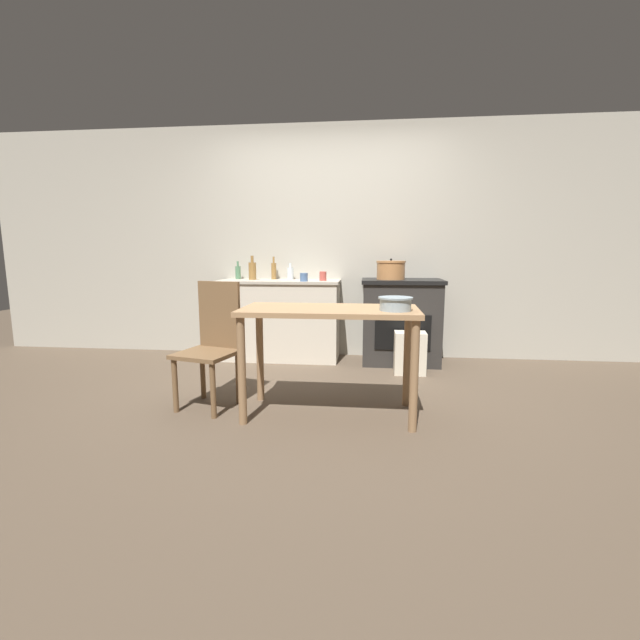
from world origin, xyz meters
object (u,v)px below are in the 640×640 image
(stove, at_px, (401,321))
(cup_center, at_px, (304,277))
(bottle_mid_left, at_px, (238,272))
(bottle_center_left, at_px, (252,270))
(chair, at_px, (212,342))
(cup_center_right, at_px, (323,276))
(bottle_left, at_px, (290,273))
(stock_pot, at_px, (391,270))
(bottle_far_left, at_px, (274,271))
(work_table, at_px, (329,325))
(flour_sack, at_px, (410,353))
(mixing_bowl_large, at_px, (395,303))

(stove, xyz_separation_m, cup_center, (-1.02, -0.15, 0.47))
(bottle_mid_left, relative_size, bottle_center_left, 0.76)
(chair, relative_size, cup_center_right, 9.71)
(chair, xyz_separation_m, bottle_left, (0.31, 1.64, 0.45))
(bottle_center_left, bearing_deg, bottle_left, 15.46)
(chair, distance_m, stock_pot, 2.07)
(stove, bearing_deg, bottle_far_left, 173.10)
(bottle_mid_left, bearing_deg, work_table, -55.56)
(bottle_far_left, bearing_deg, cup_center_right, -19.43)
(work_table, bearing_deg, stove, 68.49)
(stock_pot, bearing_deg, cup_center_right, 179.89)
(flour_sack, xyz_separation_m, bottle_center_left, (-1.68, 0.50, 0.77))
(stock_pot, xyz_separation_m, bottle_center_left, (-1.50, 0.10, -0.02))
(bottle_far_left, height_order, bottle_center_left, bottle_center_left)
(stove, height_order, bottle_far_left, bottle_far_left)
(bottle_mid_left, xyz_separation_m, cup_center, (0.79, -0.30, -0.03))
(cup_center_right, bearing_deg, mixing_bowl_large, -68.09)
(chair, xyz_separation_m, cup_center, (0.51, 1.32, 0.42))
(stock_pot, height_order, bottle_center_left, bottle_center_left)
(work_table, relative_size, cup_center_right, 12.71)
(chair, bearing_deg, bottle_mid_left, 114.81)
(work_table, relative_size, flour_sack, 3.02)
(bottle_left, height_order, bottle_mid_left, bottle_mid_left)
(bottle_mid_left, relative_size, cup_center, 2.30)
(bottle_left, distance_m, cup_center, 0.38)
(chair, bearing_deg, flour_sack, 47.97)
(cup_center_right, bearing_deg, stove, 2.27)
(chair, relative_size, mixing_bowl_large, 4.13)
(bottle_far_left, xyz_separation_m, cup_center, (0.39, -0.32, -0.05))
(mixing_bowl_large, height_order, bottle_far_left, bottle_far_left)
(stove, distance_m, cup_center_right, 0.95)
(work_table, height_order, bottle_left, bottle_left)
(bottle_center_left, bearing_deg, stove, -2.18)
(stock_pot, distance_m, mixing_bowl_large, 1.64)
(stove, distance_m, stock_pot, 0.55)
(work_table, relative_size, bottle_far_left, 4.94)
(bottle_mid_left, distance_m, bottle_center_left, 0.22)
(flour_sack, bearing_deg, mixing_bowl_large, -100.66)
(chair, relative_size, cup_center, 10.93)
(mixing_bowl_large, height_order, cup_center, cup_center)
(work_table, height_order, bottle_far_left, bottle_far_left)
(work_table, bearing_deg, bottle_left, 108.79)
(mixing_bowl_large, bearing_deg, bottle_mid_left, 131.95)
(flour_sack, xyz_separation_m, cup_center, (-1.08, 0.29, 0.71))
(stove, bearing_deg, mixing_bowl_large, -95.86)
(mixing_bowl_large, bearing_deg, chair, 171.68)
(stove, relative_size, chair, 0.94)
(bottle_far_left, distance_m, bottle_mid_left, 0.41)
(chair, bearing_deg, bottle_far_left, 100.60)
(chair, relative_size, flour_sack, 2.31)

